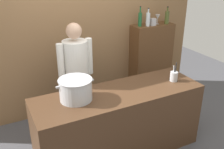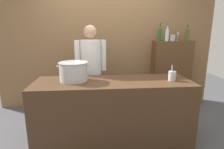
% 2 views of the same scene
% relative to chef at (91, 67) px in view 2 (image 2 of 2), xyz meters
% --- Properties ---
extents(ground_plane, '(8.00, 8.00, 0.00)m').
position_rel_chef_xyz_m(ground_plane, '(0.32, -0.68, -0.96)').
color(ground_plane, '#4C4C51').
extents(brick_back_panel, '(4.40, 0.10, 3.00)m').
position_rel_chef_xyz_m(brick_back_panel, '(0.32, 0.72, 0.54)').
color(brick_back_panel, olive).
rests_on(brick_back_panel, ground_plane).
extents(prep_counter, '(2.15, 0.70, 0.90)m').
position_rel_chef_xyz_m(prep_counter, '(0.32, -0.68, -0.51)').
color(prep_counter, '#472D1C').
rests_on(prep_counter, ground_plane).
extents(bar_cabinet, '(0.76, 0.32, 1.37)m').
position_rel_chef_xyz_m(bar_cabinet, '(1.63, 0.51, -0.28)').
color(bar_cabinet, brown).
rests_on(bar_cabinet, ground_plane).
extents(chef, '(0.52, 0.38, 1.66)m').
position_rel_chef_xyz_m(chef, '(0.00, 0.00, 0.00)').
color(chef, black).
rests_on(chef, ground_plane).
extents(stockpot_large, '(0.45, 0.39, 0.26)m').
position_rel_chef_xyz_m(stockpot_large, '(-0.22, -0.61, 0.06)').
color(stockpot_large, '#B7BABF').
rests_on(stockpot_large, prep_counter).
extents(utensil_crock, '(0.10, 0.10, 0.27)m').
position_rel_chef_xyz_m(utensil_crock, '(1.12, -0.73, 0.00)').
color(utensil_crock, '#B7BABF').
rests_on(utensil_crock, prep_counter).
extents(wine_bottle_clear, '(0.07, 0.07, 0.31)m').
position_rel_chef_xyz_m(wine_bottle_clear, '(1.47, 0.44, 0.52)').
color(wine_bottle_clear, silver).
rests_on(wine_bottle_clear, bar_cabinet).
extents(wine_bottle_olive, '(0.07, 0.07, 0.30)m').
position_rel_chef_xyz_m(wine_bottle_olive, '(1.87, 0.44, 0.52)').
color(wine_bottle_olive, '#475123').
rests_on(wine_bottle_olive, bar_cabinet).
extents(wine_bottle_green, '(0.06, 0.06, 0.33)m').
position_rel_chef_xyz_m(wine_bottle_green, '(1.35, 0.50, 0.53)').
color(wine_bottle_green, '#1E592D').
rests_on(wine_bottle_green, bar_cabinet).
extents(wine_glass_tall, '(0.08, 0.08, 0.17)m').
position_rel_chef_xyz_m(wine_glass_tall, '(1.71, 0.50, 0.52)').
color(wine_glass_tall, silver).
rests_on(wine_glass_tall, bar_cabinet).
extents(spice_tin_silver, '(0.08, 0.08, 0.12)m').
position_rel_chef_xyz_m(spice_tin_silver, '(1.57, 0.44, 0.46)').
color(spice_tin_silver, '#B2B2B7').
rests_on(spice_tin_silver, bar_cabinet).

